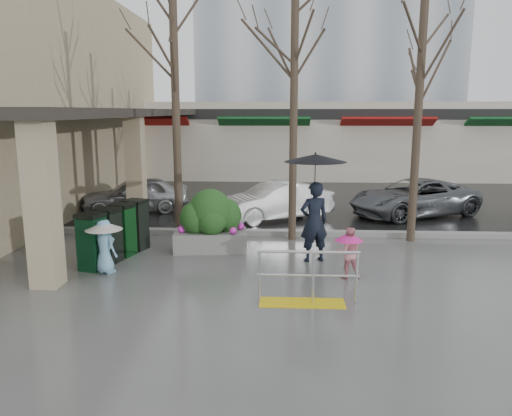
# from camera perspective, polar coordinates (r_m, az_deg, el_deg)

# --- Properties ---
(ground) EXTENTS (120.00, 120.00, 0.00)m
(ground) POSITION_cam_1_polar(r_m,az_deg,el_deg) (10.73, -2.00, -8.30)
(ground) COLOR #51514F
(ground) RESTS_ON ground
(street_asphalt) EXTENTS (120.00, 36.00, 0.01)m
(street_asphalt) POSITION_cam_1_polar(r_m,az_deg,el_deg) (32.29, 1.38, 4.72)
(street_asphalt) COLOR black
(street_asphalt) RESTS_ON ground
(curb) EXTENTS (120.00, 0.30, 0.15)m
(curb) POSITION_cam_1_polar(r_m,az_deg,el_deg) (14.53, -0.64, -2.81)
(curb) COLOR gray
(curb) RESTS_ON ground
(near_building) EXTENTS (6.00, 18.00, 8.00)m
(near_building) POSITION_cam_1_polar(r_m,az_deg,el_deg) (20.62, -26.23, 11.17)
(near_building) COLOR tan
(near_building) RESTS_ON ground
(canopy_slab) EXTENTS (2.80, 18.00, 0.25)m
(canopy_slab) POSITION_cam_1_polar(r_m,az_deg,el_deg) (18.96, -14.77, 10.90)
(canopy_slab) COLOR #2D2823
(canopy_slab) RESTS_ON pillar_front
(pillar_front) EXTENTS (0.55, 0.55, 3.50)m
(pillar_front) POSITION_cam_1_polar(r_m,az_deg,el_deg) (10.87, -23.26, 0.59)
(pillar_front) COLOR tan
(pillar_front) RESTS_ON ground
(pillar_back) EXTENTS (0.55, 0.55, 3.50)m
(pillar_back) POSITION_cam_1_polar(r_m,az_deg,el_deg) (16.88, -13.59, 4.60)
(pillar_back) COLOR tan
(pillar_back) RESTS_ON ground
(storefront_row) EXTENTS (34.00, 6.74, 4.00)m
(storefront_row) POSITION_cam_1_polar(r_m,az_deg,el_deg) (28.11, 5.29, 7.85)
(storefront_row) COLOR beige
(storefront_row) RESTS_ON ground
(handrail) EXTENTS (1.90, 0.50, 1.03)m
(handrail) POSITION_cam_1_polar(r_m,az_deg,el_deg) (9.45, 5.69, -8.67)
(handrail) COLOR yellow
(handrail) RESTS_ON ground
(tree_west) EXTENTS (3.20, 3.20, 6.80)m
(tree_west) POSITION_cam_1_polar(r_m,az_deg,el_deg) (14.07, -9.33, 17.15)
(tree_west) COLOR #382B21
(tree_west) RESTS_ON ground
(tree_midwest) EXTENTS (3.20, 3.20, 7.00)m
(tree_midwest) POSITION_cam_1_polar(r_m,az_deg,el_deg) (13.79, 4.44, 18.01)
(tree_midwest) COLOR #382B21
(tree_midwest) RESTS_ON ground
(tree_mideast) EXTENTS (3.20, 3.20, 6.50)m
(tree_mideast) POSITION_cam_1_polar(r_m,az_deg,el_deg) (14.21, 18.37, 15.78)
(tree_mideast) COLOR #382B21
(tree_mideast) RESTS_ON ground
(woman) EXTENTS (1.48, 1.48, 2.62)m
(woman) POSITION_cam_1_polar(r_m,az_deg,el_deg) (11.81, 6.70, 1.19)
(woman) COLOR black
(woman) RESTS_ON ground
(child_pink) EXTENTS (0.61, 0.61, 1.12)m
(child_pink) POSITION_cam_1_polar(r_m,az_deg,el_deg) (10.91, 10.53, -4.67)
(child_pink) COLOR pink
(child_pink) RESTS_ON ground
(child_blue) EXTENTS (0.82, 0.82, 1.21)m
(child_blue) POSITION_cam_1_polar(r_m,az_deg,el_deg) (11.52, -16.93, -3.54)
(child_blue) COLOR #7AB3D9
(child_blue) RESTS_ON ground
(planter) EXTENTS (1.93, 1.13, 1.61)m
(planter) POSITION_cam_1_polar(r_m,az_deg,el_deg) (12.85, -5.19, -1.52)
(planter) COLOR #66625F
(planter) RESTS_ON ground
(news_boxes) EXTENTS (1.15, 2.39, 1.31)m
(news_boxes) POSITION_cam_1_polar(r_m,az_deg,el_deg) (12.57, -15.77, -2.71)
(news_boxes) COLOR #0B3219
(news_boxes) RESTS_ON ground
(car_a) EXTENTS (3.97, 2.48, 1.26)m
(car_a) POSITION_cam_1_polar(r_m,az_deg,el_deg) (18.26, -13.64, 1.51)
(car_a) COLOR #AFAFB4
(car_a) RESTS_ON ground
(car_b) EXTENTS (3.98, 3.05, 1.26)m
(car_b) POSITION_cam_1_polar(r_m,az_deg,el_deg) (16.46, 2.23, 0.80)
(car_b) COLOR silver
(car_b) RESTS_ON ground
(car_c) EXTENTS (4.99, 3.80, 1.26)m
(car_c) POSITION_cam_1_polar(r_m,az_deg,el_deg) (17.94, 17.58, 1.14)
(car_c) COLOR slate
(car_c) RESTS_ON ground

